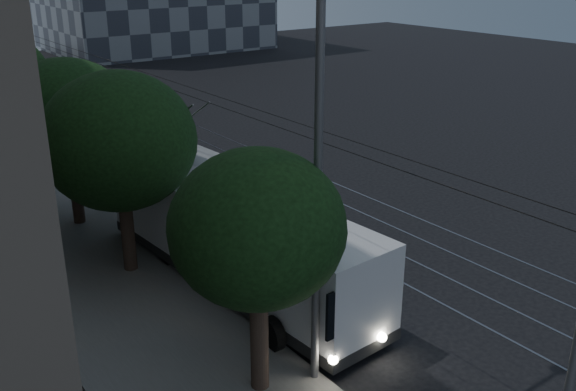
{
  "coord_description": "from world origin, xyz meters",
  "views": [
    {
      "loc": [
        -13.63,
        -14.02,
        9.99
      ],
      "look_at": [
        -1.01,
        3.14,
        1.94
      ],
      "focal_mm": 40.0,
      "sensor_mm": 36.0,
      "label": 1
    }
  ],
  "objects_px": {
    "trolleybus": "(232,235)",
    "car_white_d": "(10,106)",
    "car_white_a": "(100,155)",
    "car_white_c": "(30,110)",
    "pickup_silver": "(178,199)",
    "car_white_b": "(36,125)",
    "streetlamp_near": "(334,125)",
    "streetlamp_far": "(20,33)"
  },
  "relations": [
    {
      "from": "car_white_c",
      "to": "streetlamp_far",
      "type": "xyz_separation_m",
      "value": [
        -1.53,
        -6.45,
        5.44
      ]
    },
    {
      "from": "streetlamp_near",
      "to": "pickup_silver",
      "type": "bearing_deg",
      "value": 80.88
    },
    {
      "from": "trolleybus",
      "to": "car_white_a",
      "type": "bearing_deg",
      "value": 82.29
    },
    {
      "from": "car_white_b",
      "to": "streetlamp_near",
      "type": "relative_size",
      "value": 0.48
    },
    {
      "from": "trolleybus",
      "to": "car_white_d",
      "type": "bearing_deg",
      "value": 85.69
    },
    {
      "from": "car_white_a",
      "to": "car_white_c",
      "type": "xyz_separation_m",
      "value": [
        -0.12,
        11.61,
        0.08
      ]
    },
    {
      "from": "streetlamp_near",
      "to": "car_white_a",
      "type": "bearing_deg",
      "value": 85.21
    },
    {
      "from": "streetlamp_far",
      "to": "car_white_d",
      "type": "bearing_deg",
      "value": 83.85
    },
    {
      "from": "car_white_d",
      "to": "car_white_c",
      "type": "bearing_deg",
      "value": -84.2
    },
    {
      "from": "trolleybus",
      "to": "car_white_a",
      "type": "relative_size",
      "value": 3.1
    },
    {
      "from": "car_white_b",
      "to": "streetlamp_far",
      "type": "bearing_deg",
      "value": -130.3
    },
    {
      "from": "car_white_a",
      "to": "pickup_silver",
      "type": "bearing_deg",
      "value": -85.83
    },
    {
      "from": "car_white_b",
      "to": "car_white_d",
      "type": "relative_size",
      "value": 1.28
    },
    {
      "from": "car_white_c",
      "to": "car_white_d",
      "type": "distance_m",
      "value": 2.51
    },
    {
      "from": "pickup_silver",
      "to": "car_white_c",
      "type": "bearing_deg",
      "value": 84.08
    },
    {
      "from": "streetlamp_far",
      "to": "streetlamp_near",
      "type": "bearing_deg",
      "value": -89.98
    },
    {
      "from": "streetlamp_near",
      "to": "trolleybus",
      "type": "bearing_deg",
      "value": 83.15
    },
    {
      "from": "car_white_c",
      "to": "car_white_d",
      "type": "relative_size",
      "value": 1.11
    },
    {
      "from": "trolleybus",
      "to": "car_white_b",
      "type": "height_order",
      "value": "trolleybus"
    },
    {
      "from": "car_white_b",
      "to": "streetlamp_near",
      "type": "distance_m",
      "value": 27.7
    },
    {
      "from": "streetlamp_far",
      "to": "car_white_a",
      "type": "bearing_deg",
      "value": -72.21
    },
    {
      "from": "car_white_b",
      "to": "car_white_c",
      "type": "height_order",
      "value": "car_white_b"
    },
    {
      "from": "car_white_c",
      "to": "car_white_a",
      "type": "bearing_deg",
      "value": -73.53
    },
    {
      "from": "car_white_c",
      "to": "streetlamp_near",
      "type": "distance_m",
      "value": 31.8
    },
    {
      "from": "car_white_a",
      "to": "car_white_c",
      "type": "bearing_deg",
      "value": 93.02
    },
    {
      "from": "streetlamp_near",
      "to": "streetlamp_far",
      "type": "xyz_separation_m",
      "value": [
        -0.01,
        24.79,
        -0.32
      ]
    },
    {
      "from": "car_white_c",
      "to": "streetlamp_near",
      "type": "bearing_deg",
      "value": -76.93
    },
    {
      "from": "car_white_b",
      "to": "car_white_c",
      "type": "relative_size",
      "value": 1.16
    },
    {
      "from": "trolleybus",
      "to": "car_white_d",
      "type": "distance_m",
      "value": 28.08
    },
    {
      "from": "car_white_a",
      "to": "car_white_c",
      "type": "height_order",
      "value": "car_white_c"
    },
    {
      "from": "car_white_d",
      "to": "streetlamp_far",
      "type": "relative_size",
      "value": 0.39
    },
    {
      "from": "pickup_silver",
      "to": "streetlamp_near",
      "type": "height_order",
      "value": "streetlamp_near"
    },
    {
      "from": "car_white_a",
      "to": "streetlamp_near",
      "type": "distance_m",
      "value": 20.55
    },
    {
      "from": "streetlamp_far",
      "to": "car_white_c",
      "type": "bearing_deg",
      "value": 76.64
    },
    {
      "from": "car_white_b",
      "to": "car_white_c",
      "type": "distance_m",
      "value": 4.23
    },
    {
      "from": "car_white_a",
      "to": "streetlamp_near",
      "type": "bearing_deg",
      "value": -92.38
    },
    {
      "from": "car_white_a",
      "to": "car_white_b",
      "type": "height_order",
      "value": "car_white_b"
    },
    {
      "from": "pickup_silver",
      "to": "streetlamp_far",
      "type": "relative_size",
      "value": 0.49
    },
    {
      "from": "car_white_d",
      "to": "streetlamp_near",
      "type": "distance_m",
      "value": 34.19
    },
    {
      "from": "car_white_a",
      "to": "trolleybus",
      "type": "bearing_deg",
      "value": -91.55
    },
    {
      "from": "trolleybus",
      "to": "car_white_d",
      "type": "height_order",
      "value": "trolleybus"
    },
    {
      "from": "trolleybus",
      "to": "pickup_silver",
      "type": "relative_size",
      "value": 2.37
    }
  ]
}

